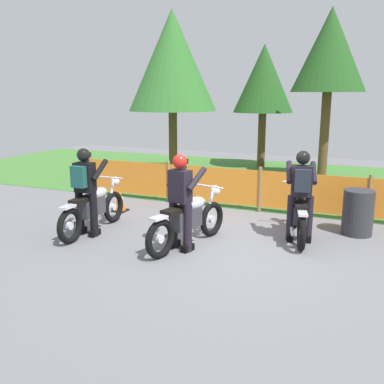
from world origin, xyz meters
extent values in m
cube|color=slate|center=(0.00, 0.00, -0.01)|extent=(24.00, 24.00, 0.02)
cube|color=#427A33|center=(0.00, 6.32, 0.01)|extent=(24.00, 7.66, 0.01)
cylinder|color=olive|center=(-4.67, 2.48, 0.53)|extent=(0.08, 0.08, 1.05)
cylinder|color=olive|center=(-2.33, 2.48, 0.53)|extent=(0.08, 0.08, 1.05)
cylinder|color=olive|center=(0.00, 2.48, 0.53)|extent=(0.08, 0.08, 1.05)
cylinder|color=olive|center=(2.33, 2.48, 0.53)|extent=(0.08, 0.08, 1.05)
cube|color=orange|center=(-3.50, 2.48, 0.54)|extent=(2.25, 0.02, 0.85)
cube|color=orange|center=(-1.17, 2.48, 0.54)|extent=(2.25, 0.02, 0.85)
cube|color=orange|center=(1.17, 2.48, 0.54)|extent=(2.25, 0.02, 0.85)
cylinder|color=brown|center=(-3.87, 6.00, 1.06)|extent=(0.28, 0.28, 2.13)
cone|color=#33702D|center=(-3.87, 6.00, 3.71)|extent=(2.85, 2.85, 3.17)
cylinder|color=brown|center=(-1.49, 8.51, 1.01)|extent=(0.28, 0.28, 2.02)
cone|color=#23511E|center=(-1.49, 8.51, 3.20)|extent=(2.13, 2.13, 2.37)
cylinder|color=brown|center=(0.88, 6.84, 1.36)|extent=(0.28, 0.28, 2.72)
cone|color=#23511E|center=(0.88, 6.84, 3.94)|extent=(2.19, 2.19, 2.44)
torus|color=black|center=(-0.41, 0.42, 0.34)|extent=(0.29, 0.68, 0.67)
cylinder|color=silver|center=(-0.41, 0.42, 0.34)|extent=(0.10, 0.16, 0.15)
torus|color=black|center=(-0.79, -1.00, 0.34)|extent=(0.29, 0.68, 0.67)
cylinder|color=silver|center=(-0.79, -1.00, 0.34)|extent=(0.10, 0.16, 0.15)
cube|color=#38383D|center=(-0.61, -0.34, 0.52)|extent=(0.41, 0.67, 0.34)
ellipsoid|color=#B7B7C1|center=(-0.55, -0.11, 0.76)|extent=(0.39, 0.59, 0.23)
cube|color=black|center=(-0.68, -0.60, 0.72)|extent=(0.38, 0.63, 0.10)
cube|color=silver|center=(-0.79, -1.00, 0.70)|extent=(0.26, 0.41, 0.04)
cylinder|color=silver|center=(-0.42, 0.36, 0.64)|extent=(0.12, 0.25, 0.60)
sphere|color=white|center=(-0.38, 0.52, 0.88)|extent=(0.23, 0.23, 0.19)
cylinder|color=silver|center=(-0.43, 0.32, 1.00)|extent=(0.62, 0.20, 0.03)
cylinder|color=silver|center=(-0.83, -0.61, 0.27)|extent=(0.22, 0.58, 0.07)
torus|color=black|center=(0.98, 1.65, 0.32)|extent=(0.26, 0.65, 0.64)
cylinder|color=silver|center=(0.98, 1.65, 0.32)|extent=(0.09, 0.15, 0.14)
torus|color=black|center=(1.31, 0.28, 0.32)|extent=(0.26, 0.65, 0.64)
cylinder|color=silver|center=(1.31, 0.28, 0.32)|extent=(0.09, 0.15, 0.14)
cube|color=#38383D|center=(1.15, 0.92, 0.50)|extent=(0.38, 0.64, 0.32)
ellipsoid|color=black|center=(1.10, 1.14, 0.73)|extent=(0.36, 0.57, 0.22)
cube|color=black|center=(1.21, 0.67, 0.69)|extent=(0.35, 0.60, 0.10)
cube|color=silver|center=(1.31, 0.28, 0.67)|extent=(0.24, 0.39, 0.04)
cylinder|color=silver|center=(0.99, 1.60, 0.61)|extent=(0.11, 0.24, 0.57)
sphere|color=white|center=(0.95, 1.75, 0.85)|extent=(0.22, 0.22, 0.18)
cylinder|color=silver|center=(1.00, 1.56, 0.96)|extent=(0.60, 0.17, 0.03)
cylinder|color=silver|center=(1.09, 0.59, 0.26)|extent=(0.20, 0.56, 0.07)
torus|color=black|center=(-2.65, 0.46, 0.33)|extent=(0.12, 0.67, 0.67)
cylinder|color=silver|center=(-2.65, 0.46, 0.33)|extent=(0.06, 0.15, 0.15)
torus|color=black|center=(-2.63, -0.99, 0.33)|extent=(0.12, 0.67, 0.67)
cylinder|color=silver|center=(-2.63, -0.99, 0.33)|extent=(0.06, 0.15, 0.15)
cube|color=#38383D|center=(-2.64, -0.32, 0.52)|extent=(0.26, 0.63, 0.33)
ellipsoid|color=#B7B7C1|center=(-2.64, -0.08, 0.75)|extent=(0.25, 0.54, 0.23)
cube|color=black|center=(-2.64, -0.58, 0.72)|extent=(0.23, 0.58, 0.10)
cube|color=silver|center=(-2.63, -0.99, 0.70)|extent=(0.17, 0.38, 0.04)
cylinder|color=silver|center=(-2.65, 0.40, 0.63)|extent=(0.06, 0.24, 0.59)
sphere|color=white|center=(-2.65, 0.57, 0.87)|extent=(0.19, 0.19, 0.19)
cylinder|color=silver|center=(-2.65, 0.36, 0.99)|extent=(0.62, 0.04, 0.03)
cylinder|color=silver|center=(-2.78, -0.63, 0.27)|extent=(0.08, 0.57, 0.07)
cylinder|color=black|center=(-0.81, -0.45, 0.43)|extent=(0.18, 0.18, 0.86)
cube|color=black|center=(-0.81, -0.45, 0.06)|extent=(0.17, 0.28, 0.12)
cylinder|color=black|center=(-0.50, -0.54, 0.43)|extent=(0.18, 0.18, 0.86)
cube|color=black|center=(-0.50, -0.54, 0.06)|extent=(0.17, 0.28, 0.12)
cube|color=black|center=(-0.65, -0.50, 1.14)|extent=(0.41, 0.33, 0.56)
cylinder|color=black|center=(-0.82, -0.26, 1.26)|extent=(0.22, 0.49, 0.38)
cylinder|color=black|center=(-0.39, -0.38, 1.26)|extent=(0.22, 0.49, 0.38)
sphere|color=red|center=(-0.65, -0.50, 1.56)|extent=(0.31, 0.31, 0.25)
cube|color=black|center=(-0.62, -0.40, 1.56)|extent=(0.18, 0.08, 0.08)
cylinder|color=black|center=(1.03, 0.74, 0.43)|extent=(0.18, 0.18, 0.86)
cube|color=black|center=(1.03, 0.74, 0.06)|extent=(0.17, 0.28, 0.12)
cylinder|color=black|center=(1.34, 0.81, 0.43)|extent=(0.18, 0.18, 0.86)
cube|color=black|center=(1.34, 0.81, 0.06)|extent=(0.17, 0.28, 0.12)
cube|color=black|center=(1.19, 0.77, 1.14)|extent=(0.41, 0.32, 0.56)
cylinder|color=black|center=(0.93, 0.90, 1.26)|extent=(0.21, 0.49, 0.38)
cylinder|color=black|center=(1.36, 1.00, 1.26)|extent=(0.21, 0.49, 0.38)
sphere|color=black|center=(1.19, 0.77, 1.56)|extent=(0.30, 0.30, 0.25)
cube|color=black|center=(1.17, 0.87, 1.56)|extent=(0.18, 0.07, 0.08)
cube|color=#1E232D|center=(1.23, 0.61, 1.18)|extent=(0.31, 0.22, 0.40)
cylinder|color=black|center=(-2.80, -0.47, 0.43)|extent=(0.15, 0.15, 0.86)
cube|color=black|center=(-2.80, -0.47, 0.06)|extent=(0.11, 0.26, 0.12)
cylinder|color=black|center=(-2.48, -0.47, 0.43)|extent=(0.15, 0.15, 0.86)
cube|color=black|center=(-2.48, -0.47, 0.06)|extent=(0.11, 0.26, 0.12)
cube|color=black|center=(-2.64, -0.47, 1.14)|extent=(0.36, 0.24, 0.56)
cylinder|color=black|center=(-2.86, -0.30, 1.26)|extent=(0.10, 0.48, 0.38)
cylinder|color=black|center=(-2.42, -0.29, 1.26)|extent=(0.10, 0.48, 0.38)
sphere|color=black|center=(-2.64, -0.47, 1.56)|extent=(0.25, 0.25, 0.25)
cube|color=black|center=(-2.64, -0.37, 1.56)|extent=(0.18, 0.03, 0.08)
cube|color=#194C47|center=(-2.64, -0.64, 1.18)|extent=(0.28, 0.16, 0.40)
cube|color=black|center=(-3.00, 1.27, 0.01)|extent=(0.32, 0.32, 0.03)
cone|color=orange|center=(-3.00, 1.27, 0.28)|extent=(0.26, 0.26, 0.50)
cylinder|color=white|center=(-3.00, 1.27, 0.31)|extent=(0.15, 0.15, 0.06)
cylinder|color=#2D2D33|center=(2.16, 1.61, 0.44)|extent=(0.58, 0.58, 0.88)
camera|label=1|loc=(2.35, -7.05, 2.69)|focal=40.48mm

